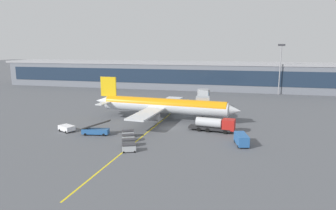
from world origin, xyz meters
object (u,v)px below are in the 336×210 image
object	(u,v)px
pushback_tug	(67,128)
baggage_cart_2	(128,138)
crew_van	(242,139)
baggage_cart_1	(129,142)
main_airliner	(163,106)
baggage_cart_3	(128,133)
fuel_tanker	(215,124)
belt_loader	(95,131)
baggage_cart_0	(129,148)

from	to	relation	value
pushback_tug	baggage_cart_2	bearing A→B (deg)	-12.42
crew_van	baggage_cart_1	world-z (taller)	crew_van
main_airliner	crew_van	distance (m)	27.62
baggage_cart_1	crew_van	bearing A→B (deg)	15.16
baggage_cart_1	baggage_cart_3	world-z (taller)	same
fuel_tanker	pushback_tug	distance (m)	35.05
fuel_tanker	belt_loader	distance (m)	27.62
baggage_cart_0	baggage_cart_3	distance (m)	9.60
fuel_tanker	baggage_cart_0	xyz separation A→B (m)	(-14.65, -17.74, -0.96)
pushback_tug	baggage_cart_1	xyz separation A→B (m)	(18.22, -6.70, -0.07)
crew_van	main_airliner	bearing A→B (deg)	140.00
fuel_tanker	pushback_tug	bearing A→B (deg)	-166.66
baggage_cart_0	baggage_cart_2	world-z (taller)	same
baggage_cart_0	baggage_cart_1	world-z (taller)	same
fuel_tanker	pushback_tug	xyz separation A→B (m)	(-34.09, -8.08, -0.90)
main_airliner	baggage_cart_3	bearing A→B (deg)	-100.80
fuel_tanker	baggage_cart_2	world-z (taller)	fuel_tanker
fuel_tanker	crew_van	world-z (taller)	fuel_tanker
main_airliner	baggage_cart_0	world-z (taller)	main_airliner
main_airliner	belt_loader	world-z (taller)	main_airliner
baggage_cart_0	pushback_tug	bearing A→B (deg)	153.58
crew_van	belt_loader	bearing A→B (deg)	-179.51
pushback_tug	baggage_cart_3	xyz separation A→B (m)	(15.78, -0.79, -0.07)
fuel_tanker	crew_van	distance (m)	10.76
pushback_tug	fuel_tanker	bearing A→B (deg)	13.34
baggage_cart_2	belt_loader	bearing A→B (deg)	163.09
fuel_tanker	baggage_cart_0	distance (m)	23.03
baggage_cart_2	baggage_cart_3	bearing A→B (deg)	112.45
pushback_tug	baggage_cart_0	bearing A→B (deg)	-26.42
crew_van	baggage_cart_1	size ratio (longest dim) A/B	1.76
pushback_tug	crew_van	distance (m)	40.24
belt_loader	crew_van	xyz separation A→B (m)	(32.20, 0.27, 0.32)
main_airliner	baggage_cart_1	xyz separation A→B (m)	(-0.94, -23.63, -3.10)
belt_loader	baggage_cart_3	world-z (taller)	belt_loader
baggage_cart_1	fuel_tanker	bearing A→B (deg)	42.98
belt_loader	baggage_cart_1	size ratio (longest dim) A/B	2.31
baggage_cart_1	baggage_cart_3	distance (m)	6.40
baggage_cart_3	baggage_cart_0	bearing A→B (deg)	-67.55
fuel_tanker	baggage_cart_0	world-z (taller)	fuel_tanker
belt_loader	baggage_cart_1	bearing A→B (deg)	-29.14
baggage_cart_1	baggage_cart_0	bearing A→B (deg)	-67.55
baggage_cart_0	crew_van	bearing A→B (deg)	23.22
belt_loader	baggage_cart_0	world-z (taller)	belt_loader
belt_loader	crew_van	distance (m)	32.20
baggage_cart_2	baggage_cart_3	xyz separation A→B (m)	(-1.22, 2.96, 0.00)
fuel_tanker	baggage_cart_3	distance (m)	20.37
pushback_tug	baggage_cart_2	distance (m)	17.41
fuel_tanker	crew_van	bearing A→B (deg)	-55.19
fuel_tanker	baggage_cart_1	world-z (taller)	fuel_tanker
baggage_cart_2	crew_van	bearing A→B (deg)	7.37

